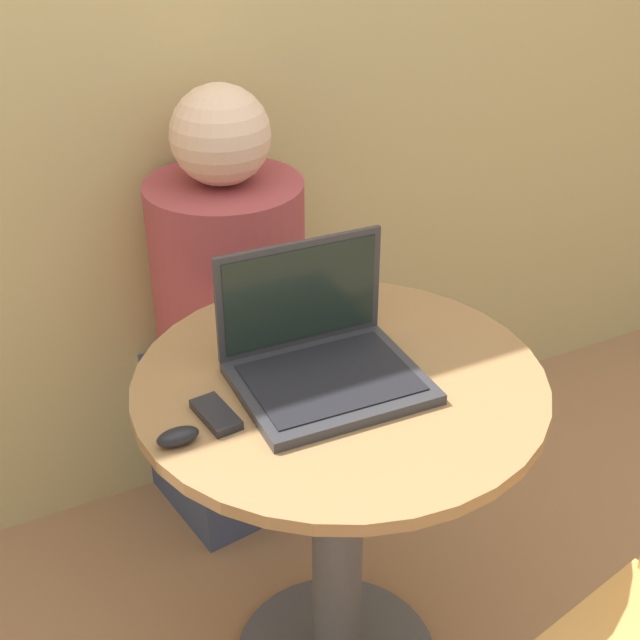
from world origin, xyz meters
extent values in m
cylinder|color=#4C4C51|center=(0.00, 0.00, 0.38)|extent=(0.11, 0.11, 0.73)
cylinder|color=olive|center=(0.00, 0.00, 0.76)|extent=(0.76, 0.76, 0.02)
cube|color=#2D2D33|center=(-0.03, -0.02, 0.78)|extent=(0.33, 0.28, 0.02)
cube|color=black|center=(-0.03, -0.02, 0.79)|extent=(0.29, 0.22, 0.00)
cube|color=#2D2D33|center=(-0.02, 0.11, 0.90)|extent=(0.32, 0.02, 0.21)
cube|color=black|center=(-0.02, 0.11, 0.90)|extent=(0.30, 0.01, 0.19)
cube|color=black|center=(-0.24, -0.01, 0.78)|extent=(0.06, 0.11, 0.02)
ellipsoid|color=black|center=(-0.32, -0.05, 0.79)|extent=(0.07, 0.04, 0.03)
cube|color=#3D4766|center=(0.00, 0.71, 0.22)|extent=(0.41, 0.55, 0.43)
cylinder|color=#993D42|center=(0.01, 0.59, 0.68)|extent=(0.36, 0.36, 0.51)
sphere|color=beige|center=(0.01, 0.59, 1.05)|extent=(0.22, 0.22, 0.22)
camera|label=1|loc=(-0.64, -1.18, 1.69)|focal=50.00mm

